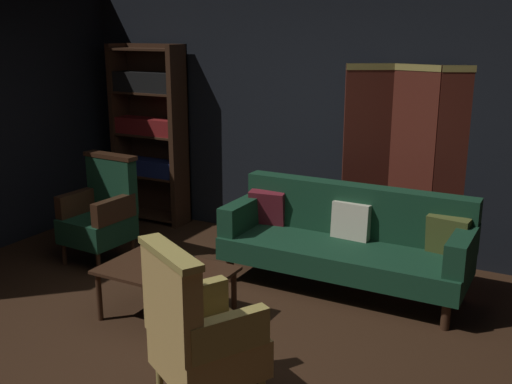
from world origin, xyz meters
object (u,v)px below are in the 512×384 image
folding_screen (460,166)px  armchair_wing_left (101,212)px  coffee_table (166,274)px  velvet_couch (347,237)px  bookshelf (150,130)px  book_red_leather (178,268)px  book_navy_cloth (178,263)px  book_black_cloth (177,259)px  armchair_gilt_accent (198,332)px

folding_screen → armchair_wing_left: 3.43m
coffee_table → armchair_wing_left: 1.49m
folding_screen → velvet_couch: folding_screen is taller
bookshelf → book_red_leather: 2.75m
folding_screen → coffee_table: folding_screen is taller
folding_screen → book_red_leather: folding_screen is taller
book_navy_cloth → bookshelf: bearing=132.0°
bookshelf → book_black_cloth: 2.73m
folding_screen → book_black_cloth: folding_screen is taller
velvet_couch → book_red_leather: bearing=-126.3°
folding_screen → coffee_table: bearing=-128.4°
velvet_couch → coffee_table: (-1.01, -1.26, -0.08)m
folding_screen → bookshelf: bearing=-176.6°
armchair_gilt_accent → book_red_leather: armchair_gilt_accent is taller
coffee_table → book_navy_cloth: book_navy_cloth is taller
book_black_cloth → coffee_table: bearing=-169.2°
folding_screen → armchair_gilt_accent: folding_screen is taller
velvet_couch → armchair_wing_left: 2.38m
armchair_wing_left → armchair_gilt_accent: bearing=-35.6°
velvet_couch → book_navy_cloth: size_ratio=9.33×
coffee_table → armchair_gilt_accent: size_ratio=0.96×
armchair_gilt_accent → book_black_cloth: armchair_gilt_accent is taller
velvet_couch → coffee_table: size_ratio=2.12×
armchair_gilt_accent → book_navy_cloth: size_ratio=4.58×
folding_screen → book_black_cloth: bearing=-127.0°
bookshelf → book_navy_cloth: 2.74m
armchair_gilt_accent → book_navy_cloth: bearing=131.7°
book_red_leather → armchair_gilt_accent: bearing=-48.3°
bookshelf → book_black_cloth: size_ratio=10.40×
book_red_leather → book_navy_cloth: size_ratio=0.85×
armchair_gilt_accent → armchair_wing_left: (-2.16, 1.55, 0.00)m
armchair_gilt_accent → coffee_table: bearing=136.0°
book_red_leather → coffee_table: bearing=-169.2°
velvet_couch → book_black_cloth: 1.54m
folding_screen → book_red_leather: (-1.65, -2.19, -0.54)m
folding_screen → coffee_table: (-1.75, -2.21, -0.61)m
book_black_cloth → folding_screen: bearing=53.0°
velvet_couch → armchair_wing_left: armchair_wing_left is taller
folding_screen → armchair_gilt_accent: size_ratio=2.03×
bookshelf → armchair_gilt_accent: bookshelf is taller
velvet_couch → book_black_cloth: bearing=-126.3°
armchair_gilt_accent → folding_screen: bearing=73.6°
book_red_leather → armchair_wing_left: bearing=153.5°
coffee_table → book_red_leather: 0.12m
bookshelf → armchair_gilt_accent: bearing=-48.1°
book_black_cloth → armchair_gilt_accent: bearing=-48.3°
book_black_cloth → book_navy_cloth: bearing=0.0°
book_red_leather → book_black_cloth: size_ratio=0.98×
book_navy_cloth → book_black_cloth: 0.03m
folding_screen → armchair_gilt_accent: bearing=-106.4°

